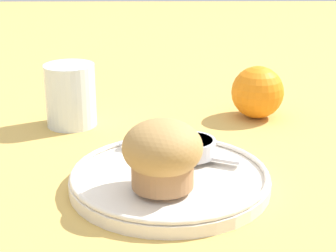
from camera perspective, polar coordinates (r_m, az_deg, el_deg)
name	(u,v)px	position (r m, az deg, el deg)	size (l,w,h in m)	color
ground_plane	(175,181)	(0.66, 0.75, -5.64)	(3.00, 3.00, 0.00)	tan
plate	(170,179)	(0.64, 0.18, -5.40)	(0.23, 0.23, 0.02)	silver
muffin	(162,154)	(0.59, -0.57, -2.84)	(0.08, 0.08, 0.07)	#9E7047
cream_ramekin	(191,146)	(0.67, 2.38, -2.09)	(0.06, 0.06, 0.02)	silver
berry_pair	(191,148)	(0.67, 2.35, -2.26)	(0.03, 0.02, 0.02)	maroon
butter_knife	(179,152)	(0.68, 1.12, -2.61)	(0.15, 0.07, 0.00)	#B7B7BC
orange_fruit	(257,92)	(0.86, 9.08, 3.41)	(0.08, 0.08, 0.08)	orange
juice_glass	(71,95)	(0.83, -9.87, 3.10)	(0.07, 0.07, 0.09)	silver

